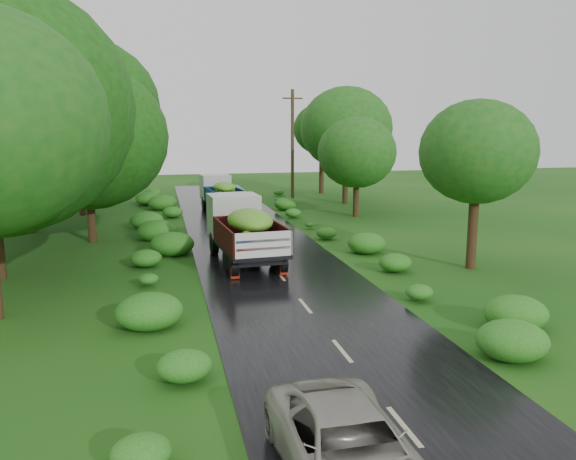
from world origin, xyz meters
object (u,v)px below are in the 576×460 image
object	(u,v)px
truck_near	(243,227)
car	(349,450)
truck_far	(221,192)
utility_pole	(292,147)

from	to	relation	value
truck_near	car	size ratio (longest dim) A/B	1.47
truck_near	car	xyz separation A→B (m)	(-0.62, -16.55, -0.92)
truck_far	car	bearing A→B (deg)	-98.57
truck_far	car	size ratio (longest dim) A/B	1.32
truck_far	utility_pole	size ratio (longest dim) A/B	0.70
truck_near	car	world-z (taller)	truck_near
truck_far	truck_near	bearing A→B (deg)	-98.68
truck_far	car	distance (m)	32.02
truck_near	car	distance (m)	16.59
truck_far	utility_pole	xyz separation A→B (m)	(5.66, 1.51, 3.09)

